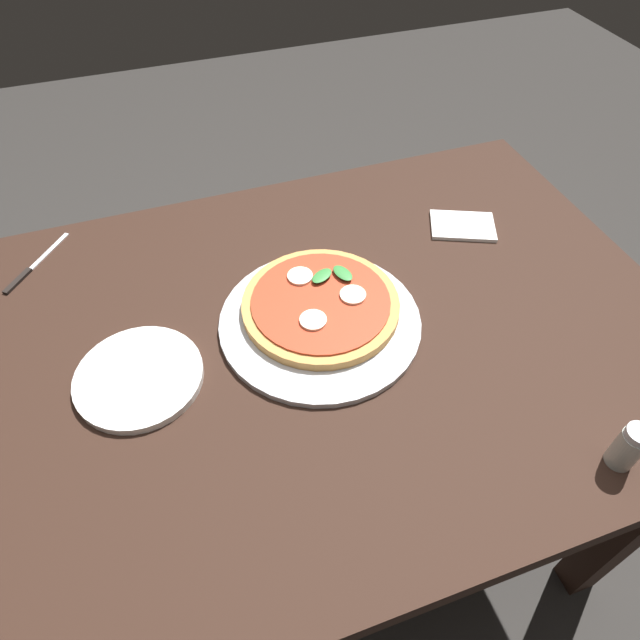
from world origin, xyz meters
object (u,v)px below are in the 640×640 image
Objects in this scene: plate_white at (139,378)px; knife at (29,270)px; dining_table at (306,374)px; pizza at (321,304)px; serving_tray at (320,322)px; napkin at (463,226)px; pepper_shaker at (629,447)px.

plate_white is 0.37m from knife.
pizza reaches higher than dining_table.
serving_tray is 2.70× the size of napkin.
serving_tray is 0.57m from knife.
pizza reaches higher than serving_tray.
serving_tray is 4.41× the size of pepper_shaker.
serving_tray is 0.31m from plate_white.
knife is at bearing 169.72° from napkin.
pizza is at bearing 126.93° from pepper_shaker.
plate_white is 0.70m from napkin.
plate_white is at bearing -176.25° from serving_tray.
knife reaches higher than dining_table.
dining_table is 8.89× the size of knife.
dining_table is 6.53× the size of plate_white.
serving_tray is 0.03m from pizza.
pepper_shaker reaches higher than plate_white.
knife is 1.88× the size of pepper_shaker.
knife is at bearing 138.95° from pepper_shaker.
knife is at bearing 149.81° from pizza.
knife is (-0.17, 0.33, -0.00)m from plate_white.
dining_table is 0.30m from plate_white.
pepper_shaker is at bearing -95.04° from napkin.
pizza is 1.35× the size of plate_white.
napkin is (0.36, 0.13, -0.02)m from pizza.
serving_tray is at bearing -32.74° from knife.
pizza reaches higher than napkin.
serving_tray is 0.40m from napkin.
serving_tray is (0.03, 0.02, 0.11)m from dining_table.
pepper_shaker reaches higher than dining_table.
serving_tray is 2.34× the size of knife.
pepper_shaker is at bearing -41.05° from knife.
dining_table is at bearing 133.72° from pepper_shaker.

